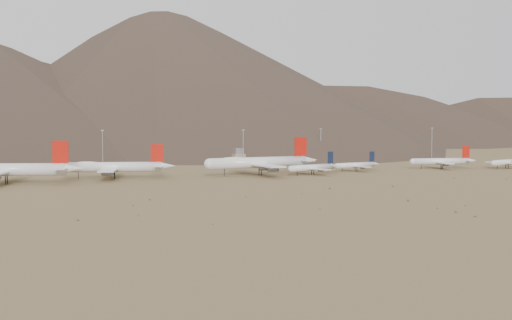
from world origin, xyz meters
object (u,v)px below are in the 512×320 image
object	(u,v)px
widebody_centre	(113,167)
control_tower	(239,158)
widebody_east	(259,162)
narrowbody_a	(313,167)
widebody_west	(4,169)
narrowbody_b	(356,165)

from	to	relation	value
widebody_centre	control_tower	size ratio (longest dim) A/B	5.30
widebody_east	narrowbody_a	bearing A→B (deg)	-19.00
widebody_west	control_tower	distance (m)	186.38
widebody_centre	narrowbody_b	world-z (taller)	widebody_centre
widebody_east	narrowbody_a	xyz separation A→B (m)	(32.00, -7.61, -3.32)
widebody_west	narrowbody_b	size ratio (longest dim) A/B	2.01
narrowbody_a	control_tower	size ratio (longest dim) A/B	3.26
widebody_east	widebody_centre	bearing A→B (deg)	170.25
widebody_west	widebody_east	size ratio (longest dim) A/B	0.98
control_tower	narrowbody_a	bearing A→B (deg)	-80.93
widebody_east	narrowbody_b	bearing A→B (deg)	-0.08
control_tower	widebody_centre	bearing A→B (deg)	-141.48
widebody_centre	control_tower	xyz separation A→B (m)	(101.92, 81.13, -1.34)
widebody_west	control_tower	bearing A→B (deg)	48.31
widebody_centre	widebody_west	bearing A→B (deg)	-150.88
widebody_west	widebody_centre	xyz separation A→B (m)	(57.76, 14.97, -1.10)
widebody_east	widebody_west	bearing A→B (deg)	177.92
narrowbody_b	control_tower	world-z (taller)	narrowbody_b
widebody_west	narrowbody_a	distance (m)	174.86
widebody_east	narrowbody_a	distance (m)	33.06
narrowbody_a	widebody_east	bearing A→B (deg)	147.76
narrowbody_b	control_tower	distance (m)	95.90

